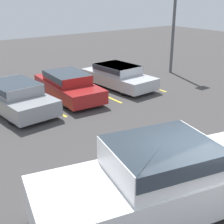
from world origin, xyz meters
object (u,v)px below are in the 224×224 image
object	(u,v)px
light_post	(175,4)
wheel_stop_curb	(71,78)
pickup_truck	(172,177)
parked_sedan_b	(68,84)
parked_sedan_c	(118,75)
parked_sedan_a	(15,96)

from	to	relation	value
light_post	wheel_stop_curb	distance (m)	7.38
pickup_truck	parked_sedan_b	world-z (taller)	pickup_truck
pickup_truck	parked_sedan_c	size ratio (longest dim) A/B	1.49
parked_sedan_b	wheel_stop_curb	xyz separation A→B (m)	(1.74, 2.81, -0.57)
parked_sedan_a	parked_sedan_b	distance (m)	2.63
parked_sedan_c	light_post	distance (m)	5.72
parked_sedan_c	parked_sedan_a	bearing A→B (deg)	-91.34
parked_sedan_b	wheel_stop_curb	bearing A→B (deg)	151.59
parked_sedan_a	parked_sedan_c	xyz separation A→B (m)	(5.61, 0.26, -0.03)
parked_sedan_b	light_post	size ratio (longest dim) A/B	0.69
parked_sedan_a	wheel_stop_curb	distance (m)	5.35
parked_sedan_a	light_post	distance (m)	10.75
pickup_truck	parked_sedan_c	distance (m)	10.06
parked_sedan_a	pickup_truck	bearing A→B (deg)	-1.76
parked_sedan_a	light_post	bearing A→B (deg)	89.42
parked_sedan_a	parked_sedan_b	bearing A→B (deg)	89.94
pickup_truck	parked_sedan_a	size ratio (longest dim) A/B	1.46
parked_sedan_c	wheel_stop_curb	distance (m)	3.10
parked_sedan_a	wheel_stop_curb	size ratio (longest dim) A/B	2.26
pickup_truck	parked_sedan_a	xyz separation A→B (m)	(-0.51, 8.41, -0.23)
pickup_truck	wheel_stop_curb	xyz separation A→B (m)	(3.85, 11.45, -0.81)
pickup_truck	wheel_stop_curb	world-z (taller)	pickup_truck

